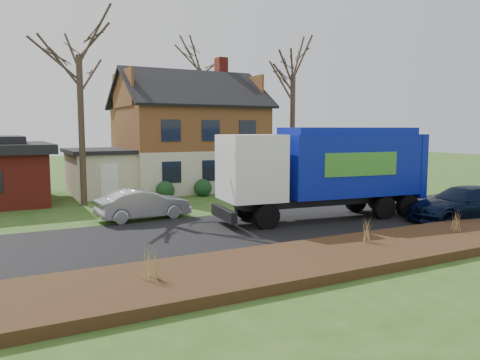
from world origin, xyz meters
name	(u,v)px	position (x,y,z in m)	size (l,w,h in m)	color
ground	(268,227)	(0.00, 0.00, 0.00)	(120.00, 120.00, 0.00)	#2A501A
road	(268,227)	(0.00, 0.00, 0.01)	(80.00, 7.00, 0.02)	black
mulch_verge	(354,253)	(0.00, -5.30, 0.15)	(80.00, 3.50, 0.30)	#322110
main_house	(182,130)	(1.49, 13.91, 4.03)	(12.95, 8.95, 9.26)	beige
garbage_truck	(328,166)	(3.38, 0.36, 2.39)	(9.92, 3.66, 4.15)	black
silver_sedan	(143,204)	(-4.12, 4.11, 0.69)	(1.46, 4.17, 1.37)	#A8AAB0
navy_wagon	(464,204)	(8.41, -2.91, 0.77)	(2.16, 5.30, 1.54)	black
tree_front_west	(78,32)	(-5.83, 9.57, 9.11)	(3.72, 3.72, 11.06)	#403226
tree_front_east	(293,56)	(8.50, 10.84, 9.10)	(4.03, 4.03, 11.19)	#433128
tree_back	(199,54)	(5.82, 21.02, 10.45)	(3.96, 3.96, 12.54)	#3C3024
grass_clump_west	(151,263)	(-6.64, -5.32, 0.72)	(0.32, 0.26, 0.85)	#AC964C
grass_clump_mid	(367,229)	(0.95, -4.82, 0.73)	(0.31, 0.25, 0.86)	#A57D48
grass_clump_east	(457,221)	(5.07, -5.12, 0.69)	(0.31, 0.26, 0.77)	#A27747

